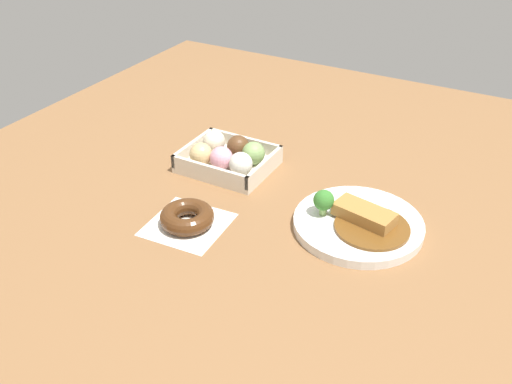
% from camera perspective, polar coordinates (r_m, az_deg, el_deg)
% --- Properties ---
extents(ground_plane, '(1.60, 1.60, 0.00)m').
position_cam_1_polar(ground_plane, '(1.12, 3.32, -1.99)').
color(ground_plane, brown).
extents(curry_plate, '(0.24, 0.24, 0.07)m').
position_cam_1_polar(curry_plate, '(1.08, 10.25, -3.01)').
color(curry_plate, white).
rests_on(curry_plate, ground_plane).
extents(donut_box, '(0.19, 0.16, 0.06)m').
position_cam_1_polar(donut_box, '(1.25, -2.84, 3.59)').
color(donut_box, beige).
rests_on(donut_box, ground_plane).
extents(chocolate_ring_donut, '(0.15, 0.15, 0.04)m').
position_cam_1_polar(chocolate_ring_donut, '(1.08, -6.97, -2.58)').
color(chocolate_ring_donut, white).
rests_on(chocolate_ring_donut, ground_plane).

